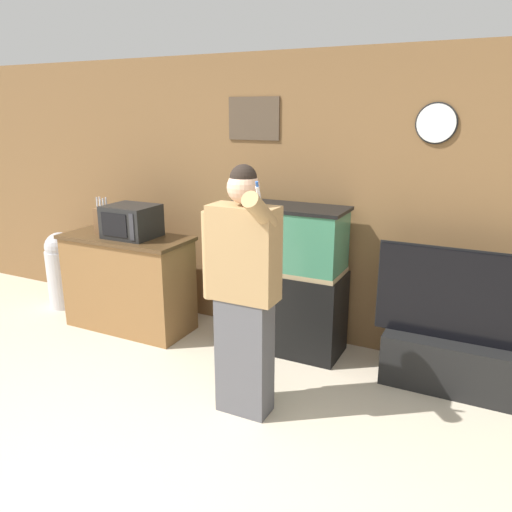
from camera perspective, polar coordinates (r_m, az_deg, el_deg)
ground_plane at (r=3.28m, az=-18.46°, el=-24.41°), size 18.00×18.00×0.00m
wall_back_paneled at (r=4.69m, az=2.29°, el=6.49°), size 10.00×0.08×2.60m
counter_island at (r=5.08m, az=-14.33°, el=-2.91°), size 1.28×0.58×0.94m
microwave at (r=4.87m, az=-14.03°, el=3.87°), size 0.46×0.40×0.31m
knife_block at (r=5.10m, az=-17.25°, el=3.96°), size 0.12×0.10×0.35m
aquarium_on_stand at (r=4.44m, az=3.21°, el=-2.63°), size 1.07×0.46×1.32m
tv_on_stand at (r=4.20m, az=21.34°, el=-9.81°), size 1.20×0.40×1.12m
person_standing at (r=3.40m, az=-1.53°, el=-3.94°), size 0.56×0.42×1.77m
trash_bin at (r=5.88m, az=-21.27°, el=-1.36°), size 0.34×0.34×0.84m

